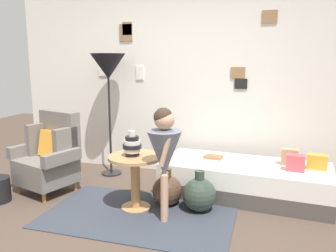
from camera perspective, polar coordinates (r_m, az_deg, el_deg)
name	(u,v)px	position (r m, az deg, el deg)	size (l,w,h in m)	color
ground_plane	(123,234)	(3.31, -7.53, -17.51)	(12.00, 12.00, 0.00)	#4C3D33
gallery_wall	(178,81)	(4.77, 1.70, 7.60)	(4.80, 0.12, 2.60)	silver
rug	(140,215)	(3.64, -4.80, -14.63)	(1.93, 1.17, 0.01)	#333842
armchair	(50,156)	(4.38, -19.16, -4.74)	(0.87, 0.75, 0.97)	#9E7042
daybed	(244,180)	(4.13, 12.66, -8.82)	(1.96, 0.96, 0.40)	#4C4742
pillow_head	(317,162)	(4.09, 23.77, -5.54)	(0.21, 0.12, 0.16)	orange
pillow_mid	(296,163)	(3.93, 20.65, -5.82)	(0.19, 0.12, 0.18)	#D64C56
pillow_back	(289,157)	(4.13, 19.73, -4.90)	(0.18, 0.12, 0.19)	tan
side_table	(135,171)	(3.65, -5.51, -7.54)	(0.57, 0.57, 0.59)	tan
vase_striped	(132,146)	(3.57, -6.04, -3.28)	(0.20, 0.20, 0.27)	black
floor_lamp	(108,70)	(4.68, -10.02, 9.30)	(0.47, 0.47, 1.67)	black
person_child	(164,149)	(3.29, -0.62, -3.96)	(0.34, 0.34, 1.14)	tan
book_on_daybed	(213,157)	(4.21, 7.63, -5.17)	(0.22, 0.16, 0.03)	#BF5F3A
demijohn_near	(167,190)	(3.81, -0.14, -10.74)	(0.33, 0.33, 0.42)	#473323
demijohn_far	(199,194)	(3.67, 5.29, -11.36)	(0.36, 0.36, 0.45)	#2D3D33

